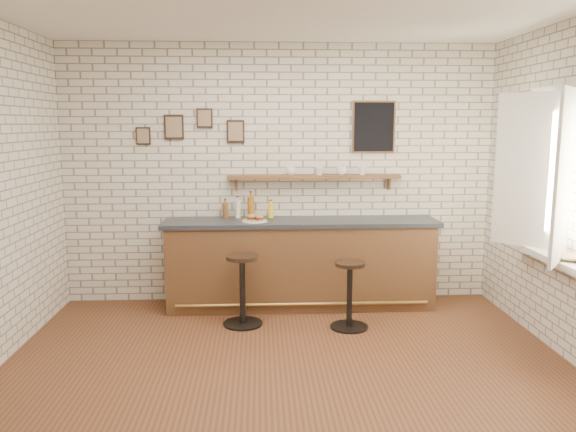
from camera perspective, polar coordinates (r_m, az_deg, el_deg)
The scene contains 21 objects.
ground at distance 5.01m, azimuth -0.04°, elevation -15.27°, with size 5.00×5.00×0.00m, color brown.
bar_counter at distance 6.46m, azimuth 1.29°, elevation -4.81°, with size 3.10×0.65×1.01m.
sandwich_plate at distance 6.26m, azimuth -3.41°, elevation -0.51°, with size 0.28×0.28×0.01m, color white.
ciabatta_sandwich at distance 6.26m, azimuth -3.33°, elevation -0.16°, with size 0.21×0.15×0.06m.
potato_chips at distance 6.26m, azimuth -3.55°, elevation -0.44°, with size 0.27×0.18×0.00m.
bitters_bottle_brown at distance 6.52m, azimuth -6.38°, elevation 0.61°, with size 0.07×0.07×0.23m.
bitters_bottle_white at distance 6.51m, azimuth -5.13°, elevation 0.72°, with size 0.07×0.07×0.25m.
bitters_bottle_amber at distance 6.51m, azimuth -3.79°, elevation 0.93°, with size 0.07×0.07×0.31m.
condiment_bottle_yellow at distance 6.51m, azimuth -1.76°, elevation 0.62°, with size 0.07×0.07×0.21m.
bar_stool_left at distance 5.91m, azimuth -4.65°, elevation -7.28°, with size 0.41×0.41×0.75m.
bar_stool_right at distance 5.84m, azimuth 6.27°, elevation -7.75°, with size 0.39×0.39×0.70m.
wall_shelf at distance 6.51m, azimuth 2.65°, elevation 3.97°, with size 2.00×0.18×0.18m.
shelf_cup_a at distance 6.48m, azimuth 0.27°, elevation 4.56°, with size 0.12×0.12×0.09m, color white.
shelf_cup_b at distance 6.51m, azimuth 3.19°, elevation 4.58°, with size 0.10×0.10×0.09m, color white.
shelf_cup_c at distance 6.54m, azimuth 5.45°, elevation 4.58°, with size 0.12×0.12×0.09m, color white.
shelf_cup_d at distance 6.58m, azimuth 7.56°, elevation 4.59°, with size 0.11×0.11×0.10m, color white.
back_wall_decor at distance 6.54m, azimuth 1.09°, elevation 8.99°, with size 2.96×0.02×0.56m.
window_sill at distance 5.64m, azimuth 25.00°, elevation -3.69°, with size 0.20×1.35×0.06m.
casement_window at distance 5.51m, azimuth 25.14°, elevation 3.92°, with size 0.40×1.30×1.56m.
book_lower at distance 5.43m, azimuth 25.93°, elevation -3.80°, with size 0.17×0.23×0.02m, color tan.
book_upper at distance 5.41m, azimuth 26.07°, elevation -3.64°, with size 0.18×0.24×0.02m, color tan.
Camera 1 is at (-0.23, -4.55, 2.09)m, focal length 35.00 mm.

